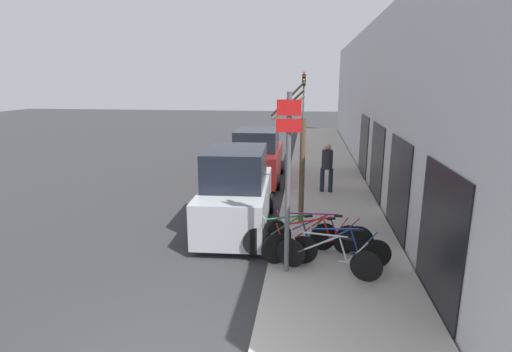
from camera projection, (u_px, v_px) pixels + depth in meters
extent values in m
plane|color=#333335|center=(263.00, 184.00, 16.56)|extent=(80.00, 80.00, 0.00)
cube|color=#ADA89E|center=(324.00, 169.00, 18.92)|extent=(3.20, 32.00, 0.15)
cube|color=#BCBCC1|center=(366.00, 101.00, 17.95)|extent=(0.20, 32.00, 6.50)
cube|color=black|center=(440.00, 236.00, 7.23)|extent=(0.03, 2.38, 2.55)
cube|color=black|center=(398.00, 186.00, 10.62)|extent=(0.03, 2.38, 2.55)
cube|color=black|center=(377.00, 161.00, 14.02)|extent=(0.03, 2.38, 2.55)
cube|color=black|center=(364.00, 145.00, 17.41)|extent=(0.03, 2.38, 2.55)
cylinder|color=#595B60|center=(288.00, 186.00, 8.21)|extent=(0.10, 0.10, 3.82)
cube|color=red|center=(289.00, 108.00, 7.78)|extent=(0.48, 0.02, 0.31)
cube|color=red|center=(289.00, 126.00, 7.86)|extent=(0.51, 0.02, 0.27)
cylinder|color=black|center=(291.00, 253.00, 8.79)|extent=(0.65, 0.22, 0.67)
cylinder|color=black|center=(366.00, 266.00, 8.15)|extent=(0.65, 0.22, 0.67)
cylinder|color=#B7B7BC|center=(318.00, 244.00, 8.48)|extent=(0.88, 0.29, 0.55)
cylinder|color=#B7B7BC|center=(323.00, 234.00, 8.39)|extent=(1.02, 0.34, 0.09)
cylinder|color=#B7B7BC|center=(343.00, 249.00, 8.28)|extent=(0.20, 0.09, 0.48)
cylinder|color=#B7B7BC|center=(352.00, 263.00, 8.26)|extent=(0.56, 0.19, 0.08)
cylinder|color=#B7B7BC|center=(357.00, 253.00, 8.17)|extent=(0.42, 0.15, 0.53)
cylinder|color=#B7B7BC|center=(295.00, 241.00, 8.69)|extent=(0.19, 0.09, 0.57)
cube|color=black|center=(348.00, 239.00, 8.18)|extent=(0.21, 0.13, 0.04)
cylinder|color=#99999E|center=(299.00, 230.00, 8.60)|extent=(0.15, 0.43, 0.02)
cylinder|color=black|center=(303.00, 250.00, 8.94)|extent=(0.66, 0.04, 0.66)
cylinder|color=black|center=(376.00, 254.00, 8.73)|extent=(0.66, 0.04, 0.66)
cylinder|color=#1E4799|center=(331.00, 239.00, 8.79)|extent=(0.89, 0.04, 0.54)
cylinder|color=#1E4799|center=(335.00, 229.00, 8.73)|extent=(1.04, 0.04, 0.09)
cylinder|color=#1E4799|center=(354.00, 241.00, 8.73)|extent=(0.19, 0.04, 0.47)
cylinder|color=#1E4799|center=(363.00, 252.00, 8.76)|extent=(0.56, 0.03, 0.08)
cylinder|color=#1E4799|center=(367.00, 243.00, 8.70)|extent=(0.42, 0.03, 0.53)
cylinder|color=#1E4799|center=(307.00, 238.00, 8.87)|extent=(0.19, 0.03, 0.57)
cube|color=black|center=(359.00, 230.00, 8.66)|extent=(0.20, 0.08, 0.04)
cylinder|color=#99999E|center=(311.00, 227.00, 8.79)|extent=(0.03, 0.44, 0.02)
cylinder|color=black|center=(276.00, 249.00, 8.94)|extent=(0.66, 0.33, 0.71)
cylinder|color=black|center=(347.00, 239.00, 9.46)|extent=(0.66, 0.33, 0.71)
cylinder|color=red|center=(304.00, 232.00, 9.06)|extent=(0.92, 0.46, 0.58)
cylinder|color=red|center=(308.00, 221.00, 9.02)|extent=(1.07, 0.53, 0.09)
cylinder|color=red|center=(327.00, 230.00, 9.23)|extent=(0.21, 0.12, 0.51)
cylinder|color=red|center=(335.00, 240.00, 9.36)|extent=(0.58, 0.29, 0.08)
cylinder|color=red|center=(339.00, 230.00, 9.33)|extent=(0.44, 0.23, 0.57)
cylinder|color=red|center=(280.00, 236.00, 8.89)|extent=(0.20, 0.12, 0.61)
cube|color=black|center=(331.00, 219.00, 9.20)|extent=(0.22, 0.16, 0.04)
cylinder|color=#99999E|center=(284.00, 223.00, 8.85)|extent=(0.21, 0.41, 0.02)
cylinder|color=black|center=(257.00, 242.00, 9.36)|extent=(0.67, 0.24, 0.69)
cylinder|color=black|center=(324.00, 237.00, 9.65)|extent=(0.67, 0.24, 0.69)
cylinder|color=#197233|center=(283.00, 227.00, 9.40)|extent=(0.89, 0.32, 0.56)
cylinder|color=#197233|center=(286.00, 217.00, 9.35)|extent=(1.03, 0.36, 0.09)
cylinder|color=#197233|center=(305.00, 227.00, 9.50)|extent=(0.20, 0.10, 0.49)
cylinder|color=#197233|center=(312.00, 237.00, 9.59)|extent=(0.56, 0.20, 0.08)
cylinder|color=#197233|center=(316.00, 227.00, 9.55)|extent=(0.42, 0.16, 0.55)
cylinder|color=#197233|center=(261.00, 230.00, 9.31)|extent=(0.20, 0.09, 0.59)
cube|color=black|center=(308.00, 216.00, 9.45)|extent=(0.21, 0.14, 0.04)
cylinder|color=#99999E|center=(264.00, 218.00, 9.25)|extent=(0.16, 0.43, 0.02)
cylinder|color=black|center=(277.00, 234.00, 9.80)|extent=(0.72, 0.10, 0.72)
cylinder|color=black|center=(358.00, 241.00, 9.38)|extent=(0.72, 0.10, 0.72)
cylinder|color=#8C1E72|center=(307.00, 223.00, 9.56)|extent=(1.08, 0.13, 0.59)
cylinder|color=#8C1E72|center=(311.00, 214.00, 9.48)|extent=(1.26, 0.15, 0.09)
cylinder|color=#8C1E72|center=(334.00, 227.00, 9.44)|extent=(0.23, 0.06, 0.52)
cylinder|color=#8C1E72|center=(343.00, 238.00, 9.45)|extent=(0.68, 0.09, 0.08)
cylinder|color=#8C1E72|center=(348.00, 229.00, 9.37)|extent=(0.51, 0.07, 0.57)
cylinder|color=#8C1E72|center=(281.00, 222.00, 9.71)|extent=(0.23, 0.05, 0.62)
cube|color=black|center=(338.00, 216.00, 9.35)|extent=(0.21, 0.10, 0.04)
cylinder|color=#99999E|center=(285.00, 211.00, 9.61)|extent=(0.06, 0.44, 0.02)
cube|color=#B2B7BC|center=(237.00, 202.00, 11.51)|extent=(1.98, 4.55, 1.16)
cube|color=black|center=(236.00, 167.00, 11.08)|extent=(1.70, 2.40, 1.02)
cylinder|color=black|center=(216.00, 202.00, 13.03)|extent=(0.25, 0.64, 0.63)
cylinder|color=black|center=(270.00, 203.00, 12.88)|extent=(0.25, 0.64, 0.63)
cylinder|color=black|center=(196.00, 233.00, 10.34)|extent=(0.25, 0.64, 0.63)
cylinder|color=black|center=(264.00, 236.00, 10.20)|extent=(0.25, 0.64, 0.63)
cube|color=maroon|center=(258.00, 163.00, 16.94)|extent=(1.93, 4.60, 1.21)
cube|color=black|center=(257.00, 139.00, 16.53)|extent=(1.71, 2.40, 0.83)
cylinder|color=black|center=(241.00, 166.00, 18.53)|extent=(0.23, 0.60, 0.60)
cylinder|color=black|center=(281.00, 167.00, 18.32)|extent=(0.23, 0.60, 0.60)
cylinder|color=black|center=(230.00, 181.00, 15.79)|extent=(0.23, 0.60, 0.60)
cylinder|color=black|center=(277.00, 182.00, 15.58)|extent=(0.23, 0.60, 0.60)
cylinder|color=#1E2338|center=(331.00, 180.00, 14.70)|extent=(0.16, 0.16, 0.87)
cylinder|color=#1E2338|center=(322.00, 180.00, 14.78)|extent=(0.16, 0.16, 0.87)
cylinder|color=#26262D|center=(327.00, 159.00, 14.55)|extent=(0.40, 0.40, 0.69)
sphere|color=tan|center=(328.00, 147.00, 14.44)|extent=(0.24, 0.24, 0.24)
cylinder|color=brown|center=(302.00, 171.00, 11.39)|extent=(0.15, 0.15, 3.02)
cylinder|color=brown|center=(288.00, 108.00, 10.79)|extent=(0.89, 0.55, 0.63)
cylinder|color=brown|center=(287.00, 100.00, 11.24)|extent=(1.01, 0.61, 1.01)
cylinder|color=brown|center=(290.00, 103.00, 11.26)|extent=(0.86, 0.61, 0.80)
cylinder|color=#595B60|center=(303.00, 112.00, 22.87)|extent=(0.10, 0.10, 4.50)
cube|color=black|center=(304.00, 80.00, 22.35)|extent=(0.20, 0.16, 0.64)
sphere|color=red|center=(304.00, 76.00, 22.21)|extent=(0.11, 0.11, 0.11)
sphere|color=orange|center=(304.00, 80.00, 22.26)|extent=(0.11, 0.11, 0.11)
sphere|color=green|center=(304.00, 84.00, 22.31)|extent=(0.11, 0.11, 0.11)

